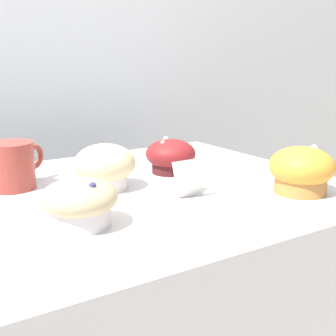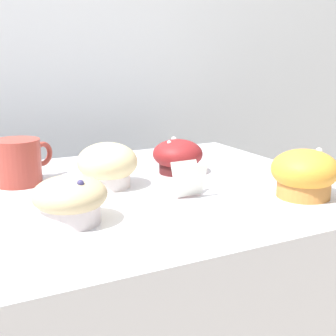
# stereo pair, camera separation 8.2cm
# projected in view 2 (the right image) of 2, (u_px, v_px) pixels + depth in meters

# --- Properties ---
(wall_back) EXTENTS (3.20, 0.10, 1.80)m
(wall_back) POSITION_uv_depth(u_px,v_px,m) (12.00, 134.00, 1.32)
(wall_back) COLOR silver
(wall_back) RESTS_ON ground
(muffin_front_center) EXTENTS (0.11, 0.11, 0.07)m
(muffin_front_center) POSITION_uv_depth(u_px,v_px,m) (70.00, 199.00, 0.68)
(muffin_front_center) COLOR silver
(muffin_front_center) RESTS_ON display_counter
(muffin_back_left) EXTENTS (0.10, 0.10, 0.07)m
(muffin_back_left) POSITION_uv_depth(u_px,v_px,m) (178.00, 156.00, 0.97)
(muffin_back_left) COLOR #451819
(muffin_back_left) RESTS_ON display_counter
(muffin_back_right) EXTENTS (0.12, 0.12, 0.08)m
(muffin_back_right) POSITION_uv_depth(u_px,v_px,m) (304.00, 174.00, 0.80)
(muffin_back_right) COLOR #C27B3A
(muffin_back_right) RESTS_ON display_counter
(muffin_front_left) EXTENTS (0.11, 0.11, 0.08)m
(muffin_front_left) POSITION_uv_depth(u_px,v_px,m) (108.00, 165.00, 0.86)
(muffin_front_left) COLOR white
(muffin_front_left) RESTS_ON display_counter
(coffee_cup) EXTENTS (0.12, 0.09, 0.09)m
(coffee_cup) POSITION_uv_depth(u_px,v_px,m) (18.00, 161.00, 0.88)
(coffee_cup) COLOR #99382D
(coffee_cup) RESTS_ON display_counter
(price_card) EXTENTS (0.05, 0.04, 0.06)m
(price_card) POSITION_uv_depth(u_px,v_px,m) (189.00, 179.00, 0.80)
(price_card) COLOR white
(price_card) RESTS_ON display_counter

